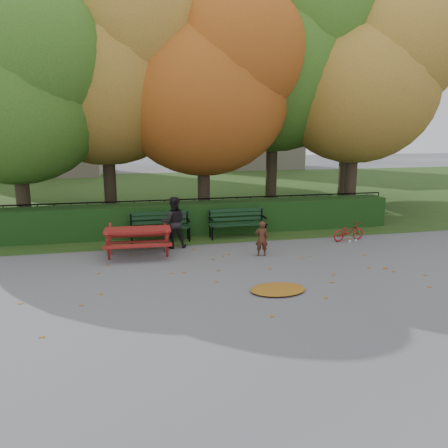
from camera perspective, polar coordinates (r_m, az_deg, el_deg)
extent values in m
plane|color=slate|center=(10.07, 0.92, -7.00)|extent=(90.00, 90.00, 0.00)
plane|color=#223C16|center=(23.57, -7.20, 4.10)|extent=(90.00, 90.00, 0.00)
cube|color=#B9A692|center=(36.11, -24.75, 17.86)|extent=(10.00, 7.00, 15.00)
cube|color=#B9A692|center=(38.71, 2.69, 16.24)|extent=(9.00, 6.00, 12.00)
cube|color=black|center=(14.20, -3.39, 0.79)|extent=(13.00, 0.90, 1.00)
cube|color=black|center=(15.06, -3.87, -0.18)|extent=(14.00, 0.04, 0.04)
cube|color=black|center=(14.89, -3.92, 3.28)|extent=(14.00, 0.04, 0.04)
cylinder|color=black|center=(14.82, -15.43, 0.85)|extent=(0.03, 0.03, 1.00)
cylinder|color=black|center=(14.97, -3.90, 1.39)|extent=(0.03, 0.03, 1.00)
cylinder|color=black|center=(15.71, 6.98, 1.84)|extent=(0.03, 0.03, 1.00)
cylinder|color=black|center=(17.20, 18.03, 2.23)|extent=(0.03, 0.03, 1.00)
cylinder|color=black|center=(15.50, -24.80, 3.70)|extent=(0.44, 0.44, 2.62)
ellipsoid|color=#265318|center=(15.39, -25.77, 14.09)|extent=(5.60, 5.60, 5.04)
sphere|color=#265318|center=(14.65, -22.92, 19.46)|extent=(4.20, 4.20, 4.20)
cylinder|color=black|center=(16.33, -14.70, 5.74)|extent=(0.44, 0.44, 3.15)
ellipsoid|color=brown|center=(16.32, -15.38, 17.59)|extent=(6.40, 6.40, 5.76)
sphere|color=brown|center=(15.74, -11.39, 23.29)|extent=(4.80, 4.80, 4.80)
cylinder|color=black|center=(15.79, -2.66, 5.28)|extent=(0.44, 0.44, 2.80)
ellipsoid|color=#973F15|center=(15.71, -2.77, 16.20)|extent=(6.00, 6.00, 5.40)
sphere|color=#973F15|center=(15.36, 1.85, 21.37)|extent=(4.50, 4.50, 4.50)
cylinder|color=black|center=(17.76, 6.21, 7.13)|extent=(0.44, 0.44, 3.50)
ellipsoid|color=#265318|center=(17.83, 6.50, 19.22)|extent=(6.80, 6.80, 6.12)
sphere|color=#265318|center=(17.73, 11.61, 24.12)|extent=(5.10, 5.10, 5.10)
cylinder|color=black|center=(17.52, 16.23, 5.78)|extent=(0.44, 0.44, 2.97)
ellipsoid|color=brown|center=(17.48, 16.88, 16.22)|extent=(5.80, 5.80, 5.22)
sphere|color=brown|center=(17.53, 21.48, 20.20)|extent=(4.35, 4.35, 4.35)
sphere|color=#973F15|center=(18.67, -27.24, 21.46)|extent=(4.95, 4.95, 4.95)
cylinder|color=black|center=(21.87, 15.34, 7.27)|extent=(0.44, 0.44, 3.15)
ellipsoid|color=#265318|center=(21.86, 15.86, 16.11)|extent=(6.00, 6.00, 5.40)
sphere|color=#265318|center=(21.87, 19.63, 19.44)|extent=(4.50, 4.50, 4.50)
cube|color=black|center=(13.01, -8.25, -0.65)|extent=(1.80, 0.12, 0.04)
cube|color=black|center=(13.18, -8.32, -0.48)|extent=(1.80, 0.12, 0.04)
cube|color=black|center=(13.36, -8.38, -0.31)|extent=(1.80, 0.12, 0.04)
cube|color=black|center=(13.42, -8.43, 0.23)|extent=(1.80, 0.05, 0.10)
cube|color=black|center=(13.39, -8.45, 0.85)|extent=(1.80, 0.05, 0.10)
cube|color=black|center=(13.37, -8.46, 1.40)|extent=(1.80, 0.05, 0.10)
cube|color=black|center=(13.15, -12.01, -0.74)|extent=(0.05, 0.55, 0.06)
cube|color=black|center=(13.37, -12.07, 0.45)|extent=(0.05, 0.05, 0.41)
cylinder|color=black|center=(13.02, -11.95, -1.77)|extent=(0.05, 0.05, 0.44)
cylinder|color=black|center=(13.37, -11.98, -1.41)|extent=(0.05, 0.05, 0.44)
cube|color=black|center=(13.13, -12.05, 0.13)|extent=(0.05, 0.45, 0.04)
cube|color=black|center=(13.28, -4.66, -0.39)|extent=(0.05, 0.55, 0.06)
cube|color=black|center=(13.49, -4.84, 0.79)|extent=(0.05, 0.05, 0.41)
cylinder|color=black|center=(13.15, -4.53, -1.41)|extent=(0.05, 0.05, 0.44)
cylinder|color=black|center=(13.50, -4.75, -1.05)|extent=(0.05, 0.05, 0.44)
cube|color=black|center=(13.26, -4.69, 0.47)|extent=(0.05, 0.45, 0.04)
cube|color=black|center=(13.40, 2.02, -0.15)|extent=(1.80, 0.12, 0.04)
cube|color=black|center=(13.57, 1.83, 0.01)|extent=(1.80, 0.12, 0.04)
cube|color=black|center=(13.74, 1.64, 0.17)|extent=(1.80, 0.12, 0.04)
cube|color=black|center=(13.81, 1.55, 0.69)|extent=(1.80, 0.05, 0.10)
cube|color=black|center=(13.78, 1.55, 1.30)|extent=(1.80, 0.05, 0.10)
cube|color=black|center=(13.75, 1.55, 1.83)|extent=(1.80, 0.05, 0.10)
cube|color=black|center=(13.39, -1.69, -0.24)|extent=(0.05, 0.55, 0.06)
cube|color=black|center=(13.60, -1.92, 0.92)|extent=(0.05, 0.05, 0.41)
cylinder|color=black|center=(13.27, -1.54, -1.25)|extent=(0.05, 0.05, 0.44)
cylinder|color=black|center=(13.61, -1.84, -0.91)|extent=(0.05, 0.05, 0.44)
cube|color=black|center=(13.37, -1.72, 0.61)|extent=(0.05, 0.45, 0.04)
cube|color=black|center=(13.81, 5.24, 0.10)|extent=(0.05, 0.55, 0.06)
cube|color=black|center=(14.02, 4.92, 1.22)|extent=(0.05, 0.05, 0.41)
cylinder|color=black|center=(13.69, 5.46, -0.88)|extent=(0.05, 0.05, 0.44)
cylinder|color=black|center=(14.02, 5.00, -0.55)|extent=(0.05, 0.05, 0.44)
cube|color=black|center=(13.79, 5.23, 0.93)|extent=(0.05, 0.45, 0.04)
cube|color=maroon|center=(11.80, -11.22, -0.75)|extent=(1.76, 0.79, 0.06)
cube|color=maroon|center=(11.31, -11.19, -2.83)|extent=(1.74, 0.31, 0.05)
cube|color=maroon|center=(12.42, -11.13, -1.46)|extent=(1.74, 0.31, 0.05)
cube|color=maroon|center=(11.49, -14.91, -2.96)|extent=(0.08, 0.50, 0.84)
cube|color=maroon|center=(12.33, -14.62, -1.92)|extent=(0.08, 0.50, 0.84)
cube|color=maroon|center=(11.85, -14.82, -1.25)|extent=(0.11, 1.30, 0.06)
cube|color=maroon|center=(11.46, -7.43, -2.68)|extent=(0.08, 0.50, 0.84)
cube|color=maroon|center=(12.30, -7.64, -1.65)|extent=(0.08, 0.50, 0.84)
cube|color=maroon|center=(11.82, -7.57, -0.98)|extent=(0.11, 1.30, 0.06)
cube|color=maroon|center=(11.87, -11.15, -2.29)|extent=(1.54, 0.12, 0.06)
ellipsoid|color=brown|center=(9.32, 7.05, -8.45)|extent=(1.30, 0.99, 0.08)
imported|color=#472316|center=(11.67, 4.94, -1.91)|extent=(0.37, 0.27, 0.94)
imported|color=black|center=(12.47, -6.60, 0.22)|extent=(0.74, 0.58, 1.47)
imported|color=maroon|center=(13.78, 15.95, -0.95)|extent=(1.13, 0.56, 0.57)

